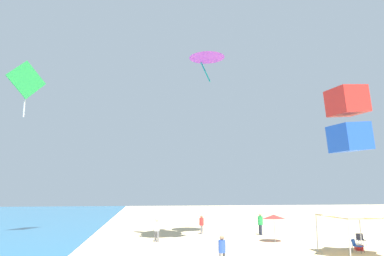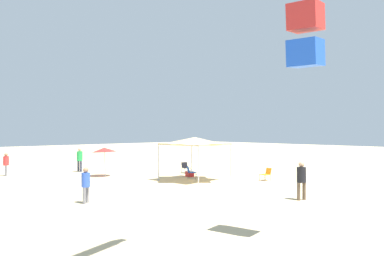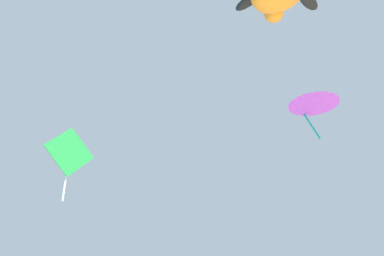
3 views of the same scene
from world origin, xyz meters
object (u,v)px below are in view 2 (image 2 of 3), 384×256
Objects in this scene: person_by_tent at (301,177)px; kite_box_red at (306,35)px; beach_umbrella at (104,150)px; person_kite_handler at (80,158)px; folding_chair_near_cooler at (266,173)px; person_far_stroller at (86,182)px; folding_chair_facing_ocean at (185,167)px; canopy_tent at (195,141)px; person_near_umbrella at (6,162)px; folding_chair_left_of_tent at (191,171)px; cooler_box at (190,174)px.

person_by_tent is 8.83m from kite_box_red.
person_kite_handler is (4.05, -0.18, -0.78)m from beach_umbrella.
folding_chair_near_cooler is 0.50× the size of person_far_stroller.
folding_chair_facing_ocean is 0.43× the size of person_kite_handler.
folding_chair_near_cooler is 14.77m from person_kite_handler.
canopy_tent is at bearing -109.58° from folding_chair_facing_ocean.
folding_chair_near_cooler is 0.44× the size of person_by_tent.
person_near_umbrella is 5.27m from person_kite_handler.
canopy_tent is 10.63m from person_kite_handler.
person_far_stroller is 0.85× the size of kite_box_red.
person_far_stroller is at bearing -164.92° from person_near_umbrella.
canopy_tent is 9.34m from person_far_stroller.
kite_box_red is (-12.27, 7.25, 3.55)m from canopy_tent.
folding_chair_left_of_tent is 0.49× the size of person_near_umbrella.
person_near_umbrella is at bearing 35.57° from canopy_tent.
person_far_stroller is at bearing 111.40° from cooler_box.
person_far_stroller is (-8.21, 5.82, -0.94)m from beach_umbrella.
canopy_tent reaches higher than beach_umbrella.
canopy_tent is 2.48m from folding_chair_left_of_tent.
canopy_tent is 3.27m from cooler_box.
beach_umbrella is 6.32m from cooler_box.
folding_chair_facing_ocean is 8.47m from person_kite_handler.
folding_chair_facing_ocean is (-2.34, -5.69, -1.43)m from beach_umbrella.
folding_chair_facing_ocean is 2.29m from cooler_box.
canopy_tent is 2.32× the size of person_far_stroller.
folding_chair_near_cooler and folding_chair_left_of_tent have the same top height.
person_by_tent is at bearing -137.28° from folding_chair_left_of_tent.
person_far_stroller is at bearing 179.16° from kite_box_red.
cooler_box is (-1.87, 1.30, -0.27)m from folding_chair_facing_ocean.
person_near_umbrella is at bearing 128.55° from person_by_tent.
folding_chair_facing_ocean is 3.23m from folding_chair_left_of_tent.
person_by_tent is at bearing -141.81° from person_near_umbrella.
person_near_umbrella is 13.49m from person_far_stroller.
person_near_umbrella is at bearing 43.34° from beach_umbrella.
person_by_tent is at bearing -73.79° from person_far_stroller.
folding_chair_near_cooler is 6.95m from folding_chair_facing_ocean.
folding_chair_near_cooler is 5.12m from folding_chair_left_of_tent.
person_near_umbrella is (9.46, 9.35, 0.77)m from cooler_box.
folding_chair_left_of_tent is 0.44× the size of person_by_tent.
folding_chair_facing_ocean is at bearing 17.13° from folding_chair_left_of_tent.
person_far_stroller is at bearing 144.69° from beach_umbrella.
canopy_tent reaches higher than folding_chair_facing_ocean.
person_kite_handler reaches higher than folding_chair_left_of_tent.
folding_chair_facing_ocean is 19.59m from kite_box_red.
cooler_box is at bearing -141.88° from folding_chair_near_cooler.
folding_chair_facing_ocean and folding_chair_left_of_tent have the same top height.
folding_chair_facing_ocean is at bearing -34.75° from cooler_box.
cooler_box is 17.52m from kite_box_red.
person_kite_handler reaches higher than person_by_tent.
person_near_umbrella is at bearing 44.66° from cooler_box.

